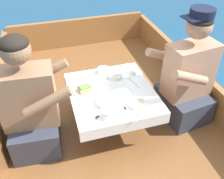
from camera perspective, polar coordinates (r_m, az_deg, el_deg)
name	(u,v)px	position (r m, az deg, el deg)	size (l,w,h in m)	color
ground_plane	(109,135)	(2.60, -0.78, -10.33)	(60.00, 60.00, 0.00)	navy
boat_deck	(109,125)	(2.49, -0.80, -8.06)	(1.91, 3.04, 0.29)	brown
gunwale_port	(1,121)	(2.28, -23.98, -6.67)	(0.06, 3.04, 0.32)	#936033
gunwale_starboard	(197,84)	(2.63, 18.89, 1.22)	(0.06, 3.04, 0.32)	#936033
bow_coaming	(78,32)	(3.52, -7.70, 12.86)	(1.79, 0.06, 0.37)	#936033
cockpit_table	(112,95)	(2.09, 0.00, -1.22)	(0.69, 0.75, 0.36)	#B2B2B7
person_port	(31,108)	(1.96, -17.97, -4.00)	(0.55, 0.47, 0.97)	#333847
person_starboard	(187,79)	(2.22, 16.77, 2.24)	(0.56, 0.50, 1.02)	#333847
plate_sandwich	(85,91)	(2.07, -6.11, -0.36)	(0.20, 0.20, 0.01)	white
plate_bread	(118,90)	(2.08, 1.43, -0.02)	(0.21, 0.21, 0.01)	white
sandwich	(85,88)	(2.05, -6.16, 0.25)	(0.12, 0.10, 0.05)	tan
bowl_port_near	(103,70)	(2.29, -2.01, 4.44)	(0.11, 0.11, 0.04)	white
bowl_starboard_near	(106,102)	(1.93, -1.37, -2.78)	(0.15, 0.15, 0.04)	white
bowl_center_far	(115,75)	(2.21, 0.75, 3.22)	(0.13, 0.13, 0.04)	white
bowl_port_far	(137,103)	(1.92, 5.82, -3.17)	(0.13, 0.13, 0.04)	white
coffee_cup_port	(107,114)	(1.81, -1.26, -5.68)	(0.10, 0.07, 0.06)	white
coffee_cup_starboard	(133,71)	(2.27, 4.82, 4.26)	(0.09, 0.07, 0.06)	white
utensil_knife_port	(71,80)	(2.22, -9.38, 2.09)	(0.11, 0.14, 0.00)	silver
utensil_fork_port	(92,121)	(1.81, -4.50, -7.13)	(0.16, 0.10, 0.00)	silver
utensil_spoon_starboard	(132,81)	(2.19, 4.51, 2.02)	(0.06, 0.17, 0.01)	silver
utensil_spoon_port	(107,79)	(2.21, -1.10, 2.48)	(0.17, 0.06, 0.01)	silver
utensil_spoon_center	(124,66)	(2.39, 2.77, 5.45)	(0.15, 0.10, 0.01)	silver
utensil_fork_starboard	(128,113)	(1.87, 3.57, -5.34)	(0.03, 0.17, 0.00)	silver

